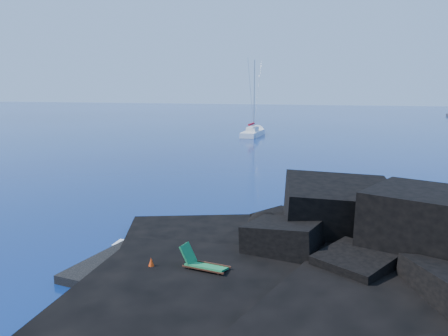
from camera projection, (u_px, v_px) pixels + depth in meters
The scene contains 9 objects.
ground at pixel (87, 264), 18.73m from camera, with size 400.00×400.00×0.00m, color #04163F.
headland at pixel (408, 276), 17.55m from camera, with size 24.00×24.00×3.60m, color black, non-canonical shape.
beach at pixel (188, 273), 17.82m from camera, with size 8.50×6.00×0.70m, color black.
surf_foam at pixel (232, 239), 21.87m from camera, with size 10.00×8.00×0.06m, color white, non-canonical shape.
sailboat at pixel (253, 136), 70.48m from camera, with size 2.42×11.55×12.11m, color white, non-canonical shape.
deck_chair at pixel (206, 261), 16.62m from camera, with size 1.81×0.79×1.24m, color #1C8043, non-canonical shape.
towel at pixel (179, 269), 17.29m from camera, with size 1.91×0.91×0.05m, color white.
sunbather at pixel (179, 266), 17.27m from camera, with size 1.71×0.42×0.23m, color tan, non-canonical shape.
marker_cone at pixel (151, 265), 16.97m from camera, with size 0.41×0.41×0.62m, color #F03D0C.
Camera 1 is at (11.10, -14.98, 7.40)m, focal length 35.00 mm.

